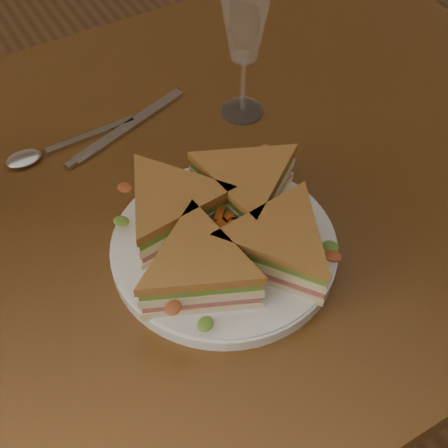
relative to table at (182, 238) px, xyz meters
name	(u,v)px	position (x,y,z in m)	size (l,w,h in m)	color
ground	(197,427)	(0.00, 0.00, -0.65)	(6.00, 6.00, 0.00)	brown
table	(182,238)	(0.00, 0.00, 0.00)	(1.20, 0.80, 0.75)	#3E220E
plate	(224,248)	(0.00, -0.12, 0.11)	(0.26, 0.26, 0.02)	white
sandwich_wedges	(224,227)	(0.00, -0.12, 0.14)	(0.32, 0.32, 0.06)	#F7E7B6
crisps_mound	(224,229)	(0.00, -0.12, 0.14)	(0.09, 0.09, 0.05)	#CD5A1A
spoon	(40,153)	(-0.13, 0.15, 0.10)	(0.18, 0.03, 0.01)	silver
knife	(123,130)	(-0.02, 0.14, 0.10)	(0.21, 0.08, 0.00)	silver
wine_glass	(245,28)	(0.15, 0.09, 0.23)	(0.07, 0.07, 0.19)	white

